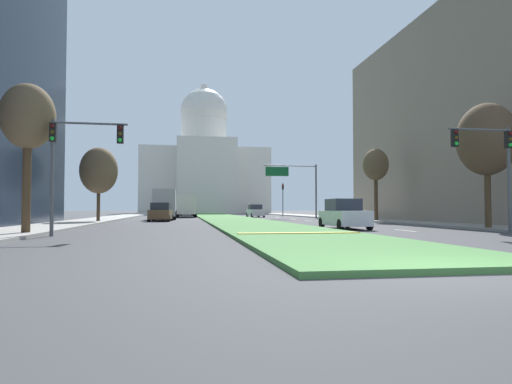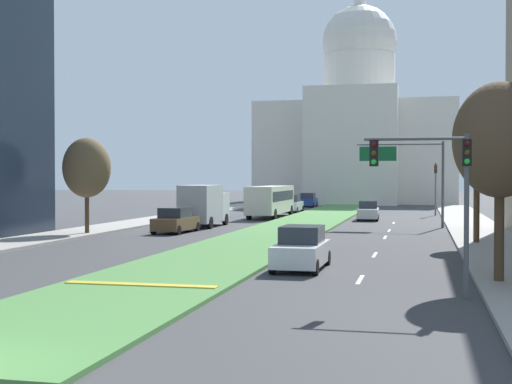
{
  "view_description": "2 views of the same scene",
  "coord_description": "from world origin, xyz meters",
  "views": [
    {
      "loc": [
        -5.03,
        -7.54,
        1.25
      ],
      "look_at": [
        2.81,
        39.66,
        2.97
      ],
      "focal_mm": 31.13,
      "sensor_mm": 36.0,
      "label": 1
    },
    {
      "loc": [
        9.32,
        -11.68,
        3.85
      ],
      "look_at": [
        -2.81,
        41.06,
        2.69
      ],
      "focal_mm": 50.44,
      "sensor_mm": 36.0,
      "label": 2
    }
  ],
  "objects": [
    {
      "name": "grass_median",
      "position": [
        0.0,
        44.79,
        0.07
      ],
      "size": [
        6.04,
        89.58,
        0.14
      ],
      "primitive_type": "cube",
      "color": "#4C8442",
      "rests_on": "ground_plane"
    },
    {
      "name": "sedan_distant",
      "position": [
        4.79,
        52.17,
        0.8
      ],
      "size": [
        1.98,
        4.42,
        1.72
      ],
      "color": "silver",
      "rests_on": "ground_plane"
    },
    {
      "name": "sedan_midblock",
      "position": [
        -7.03,
        34.89,
        0.81
      ],
      "size": [
        2.17,
        4.54,
        1.74
      ],
      "color": "brown",
      "rests_on": "ground_plane"
    },
    {
      "name": "lane_dashes_right",
      "position": [
        7.12,
        32.59,
        0.0
      ],
      "size": [
        0.16,
        36.13,
        0.01
      ],
      "color": "silver",
      "rests_on": "ground_plane"
    },
    {
      "name": "median_curb_nose",
      "position": [
        0.0,
        11.26,
        0.16
      ],
      "size": [
        5.43,
        0.5,
        0.04
      ],
      "primitive_type": "cube",
      "color": "gold",
      "rests_on": "grass_median"
    },
    {
      "name": "sedan_very_far",
      "position": [
        -4.74,
        79.04,
        0.83
      ],
      "size": [
        2.04,
        4.66,
        1.77
      ],
      "color": "navy",
      "rests_on": "ground_plane"
    },
    {
      "name": "street_tree_left_mid",
      "position": [
        -12.08,
        31.77,
        4.42
      ],
      "size": [
        3.15,
        3.15,
        6.41
      ],
      "color": "#4C3823",
      "rests_on": "ground_plane"
    },
    {
      "name": "traffic_light_far_right",
      "position": [
        10.72,
        61.21,
        3.31
      ],
      "size": [
        0.28,
        0.35,
        5.2
      ],
      "color": "#515456",
      "rests_on": "ground_plane"
    },
    {
      "name": "city_bus",
      "position": [
        -4.49,
        54.47,
        1.77
      ],
      "size": [
        2.62,
        11.0,
        2.95
      ],
      "color": "beige",
      "rests_on": "ground_plane"
    },
    {
      "name": "street_tree_left_near",
      "position": [
        -12.0,
        13.91,
        5.31
      ],
      "size": [
        2.38,
        2.38,
        6.91
      ],
      "color": "#4C3823",
      "rests_on": "ground_plane"
    },
    {
      "name": "sedan_lead_stopped",
      "position": [
        4.49,
        17.74,
        0.84
      ],
      "size": [
        1.96,
        4.36,
        1.79
      ],
      "color": "silver",
      "rests_on": "ground_plane"
    },
    {
      "name": "ground_plane",
      "position": [
        0.0,
        49.76,
        0.0
      ],
      "size": [
        260.0,
        260.0,
        0.0
      ],
      "primitive_type": "plane",
      "color": "#3D3D3F"
    },
    {
      "name": "street_tree_right_mid",
      "position": [
        12.38,
        30.5,
        5.12
      ],
      "size": [
        2.31,
        2.31,
        6.67
      ],
      "color": "#4C3823",
      "rests_on": "ground_plane"
    },
    {
      "name": "sidewalk_left",
      "position": [
        -13.22,
        39.81,
        0.07
      ],
      "size": [
        4.0,
        89.58,
        0.15
      ],
      "primitive_type": "cube",
      "color": "#9E9991",
      "rests_on": "ground_plane"
    },
    {
      "name": "box_truck_delivery",
      "position": [
        -6.9,
        41.0,
        1.68
      ],
      "size": [
        2.4,
        6.4,
        3.2
      ],
      "color": "silver",
      "rests_on": "ground_plane"
    },
    {
      "name": "overhead_guide_sign",
      "position": [
        8.43,
        44.09,
        4.69
      ],
      "size": [
        6.54,
        0.2,
        6.5
      ],
      "color": "#515456",
      "rests_on": "ground_plane"
    },
    {
      "name": "traffic_light_near_right",
      "position": [
        9.88,
        11.74,
        3.8
      ],
      "size": [
        3.34,
        0.35,
        5.2
      ],
      "color": "#515456",
      "rests_on": "ground_plane"
    },
    {
      "name": "midrise_block_right",
      "position": [
        22.55,
        26.84,
        9.0
      ],
      "size": [
        14.65,
        32.23,
        18.0
      ],
      "primitive_type": "cube",
      "color": "gray",
      "rests_on": "ground_plane"
    },
    {
      "name": "street_tree_right_near",
      "position": [
        12.03,
        15.04,
        5.12
      ],
      "size": [
        3.3,
        3.3,
        7.22
      ],
      "color": "#4C3823",
      "rests_on": "ground_plane"
    },
    {
      "name": "sedan_far_horizon",
      "position": [
        -4.37,
        64.98,
        0.87
      ],
      "size": [
        2.01,
        4.36,
        1.87
      ],
      "color": "#BCBCC1",
      "rests_on": "ground_plane"
    },
    {
      "name": "sidewalk_right",
      "position": [
        13.22,
        39.81,
        0.07
      ],
      "size": [
        4.0,
        89.58,
        0.15
      ],
      "primitive_type": "cube",
      "color": "#9E9991",
      "rests_on": "ground_plane"
    },
    {
      "name": "capitol_building",
      "position": [
        0.0,
        98.68,
        10.12
      ],
      "size": [
        28.52,
        27.1,
        31.01
      ],
      "color": "silver",
      "rests_on": "ground_plane"
    },
    {
      "name": "traffic_light_near_left",
      "position": [
        -9.88,
        13.21,
        3.8
      ],
      "size": [
        3.34,
        0.35,
        5.2
      ],
      "color": "#515456",
      "rests_on": "ground_plane"
    }
  ]
}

